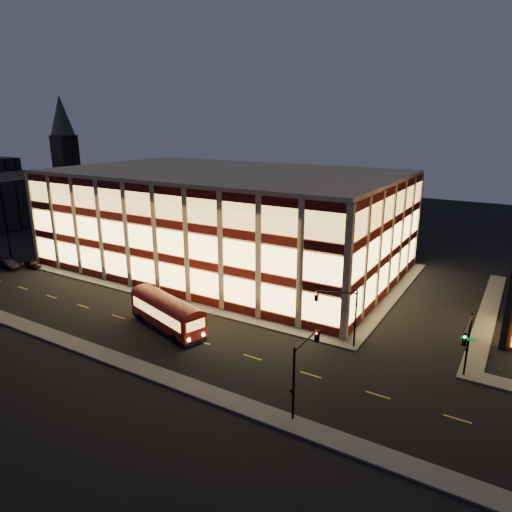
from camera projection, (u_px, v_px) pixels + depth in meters
The scene contains 16 objects.
ground at pixel (167, 303), 55.84m from camera, with size 200.00×200.00×0.00m, color black.
sidewalk_office_south at pixel (154, 295), 58.13m from camera, with size 54.00×2.00×0.15m, color #514F4C.
sidewalk_office_east at pixel (393, 295), 58.36m from camera, with size 2.00×30.00×0.15m, color #514F4C.
sidewalk_tower_west at pixel (488, 312), 52.91m from camera, with size 2.00×30.00×0.15m, color #514F4C.
sidewalk_near at pixel (78, 345), 45.15m from camera, with size 100.00×2.00×0.15m, color #514F4C.
office_building at pixel (225, 218), 69.12m from camera, with size 50.45×30.45×14.50m.
bg_building_a at pixel (7, 199), 99.97m from camera, with size 18.00×28.00×10.00m, color #2D2621.
church_tower at pixel (67, 170), 120.87m from camera, with size 5.00×5.00×18.00m, color #2D2621.
church_spire at pixel (61, 115), 116.91m from camera, with size 6.00×6.00×10.00m, color #4C473F.
traffic_signal_far at pixel (341, 308), 43.85m from camera, with size 3.79×1.87×6.00m.
traffic_signal_right at pixel (467, 339), 37.55m from camera, with size 1.20×4.37×6.00m.
traffic_signal_near at pixel (303, 362), 33.96m from camera, with size 0.32×4.45×6.00m.
street_lamp_a at pixel (5, 227), 71.84m from camera, with size 0.44×1.22×9.02m.
trolley_bus at pixel (167, 311), 48.43m from camera, with size 11.04×5.69×3.63m.
parked_car_0 at pixel (32, 264), 69.25m from camera, with size 1.32×3.27×1.12m, color black.
parked_car_1 at pixel (8, 264), 68.85m from camera, with size 1.45×4.16×1.37m, color black.
Camera 1 is at (36.21, -38.80, 21.32)m, focal length 32.00 mm.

